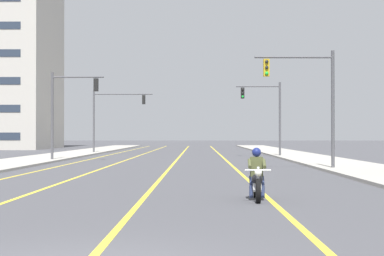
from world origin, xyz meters
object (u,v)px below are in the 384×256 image
object	(u,v)px
traffic_signal_near_right	(311,92)
traffic_signal_mid_right	(268,108)
motorcycle_with_rider	(257,179)
traffic_signal_mid_left	(111,111)
traffic_signal_near_left	(67,103)

from	to	relation	value
traffic_signal_near_right	traffic_signal_mid_right	xyz separation A→B (m)	(-0.07, 19.49, -0.03)
motorcycle_with_rider	traffic_signal_near_right	distance (m)	15.91
traffic_signal_near_right	traffic_signal_mid_right	bearing A→B (deg)	90.22
traffic_signal_mid_left	traffic_signal_near_left	bearing A→B (deg)	-91.84
traffic_signal_mid_left	motorcycle_with_rider	bearing A→B (deg)	-76.99
motorcycle_with_rider	traffic_signal_mid_left	world-z (taller)	traffic_signal_mid_left
motorcycle_with_rider	traffic_signal_mid_left	xyz separation A→B (m)	(-10.21, 44.19, 3.57)
traffic_signal_near_right	traffic_signal_mid_left	bearing A→B (deg)	116.22
traffic_signal_near_left	traffic_signal_mid_left	world-z (taller)	same
traffic_signal_near_right	traffic_signal_near_left	bearing A→B (deg)	143.61
motorcycle_with_rider	traffic_signal_near_left	xyz separation A→B (m)	(-10.80, 25.99, 3.44)
traffic_signal_near_left	traffic_signal_mid_left	bearing A→B (deg)	88.16
motorcycle_with_rider	traffic_signal_near_right	size ratio (longest dim) A/B	0.35
traffic_signal_mid_right	traffic_signal_near_left	bearing A→B (deg)	-150.46
motorcycle_with_rider	traffic_signal_near_right	bearing A→B (deg)	74.36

